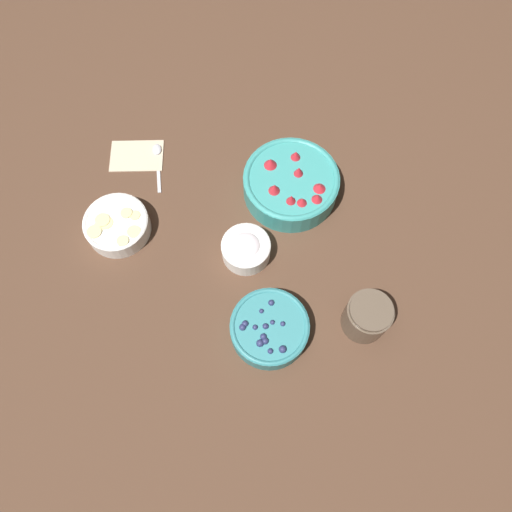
# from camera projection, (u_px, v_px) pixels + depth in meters

# --- Properties ---
(ground_plane) EXTENTS (4.00, 4.00, 0.00)m
(ground_plane) POSITION_uv_depth(u_px,v_px,m) (237.00, 250.00, 1.14)
(ground_plane) COLOR #4C3323
(bowl_strawberries) EXTENTS (0.22, 0.22, 0.09)m
(bowl_strawberries) POSITION_uv_depth(u_px,v_px,m) (291.00, 183.00, 1.16)
(bowl_strawberries) COLOR teal
(bowl_strawberries) RESTS_ON ground_plane
(bowl_blueberries) EXTENTS (0.16, 0.16, 0.06)m
(bowl_blueberries) POSITION_uv_depth(u_px,v_px,m) (269.00, 328.00, 1.04)
(bowl_blueberries) COLOR teal
(bowl_blueberries) RESTS_ON ground_plane
(bowl_bananas) EXTENTS (0.15, 0.15, 0.05)m
(bowl_bananas) POSITION_uv_depth(u_px,v_px,m) (117.00, 225.00, 1.13)
(bowl_bananas) COLOR white
(bowl_bananas) RESTS_ON ground_plane
(bowl_cream) EXTENTS (0.11, 0.11, 0.06)m
(bowl_cream) POSITION_uv_depth(u_px,v_px,m) (246.00, 248.00, 1.11)
(bowl_cream) COLOR white
(bowl_cream) RESTS_ON ground_plane
(jar_chocolate) EXTENTS (0.10, 0.10, 0.10)m
(jar_chocolate) POSITION_uv_depth(u_px,v_px,m) (367.00, 317.00, 1.03)
(jar_chocolate) COLOR brown
(jar_chocolate) RESTS_ON ground_plane
(napkin) EXTENTS (0.13, 0.09, 0.01)m
(napkin) POSITION_uv_depth(u_px,v_px,m) (137.00, 156.00, 1.23)
(napkin) COLOR beige
(napkin) RESTS_ON ground_plane
(spoon) EXTENTS (0.03, 0.14, 0.01)m
(spoon) POSITION_uv_depth(u_px,v_px,m) (158.00, 158.00, 1.23)
(spoon) COLOR silver
(spoon) RESTS_ON ground_plane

